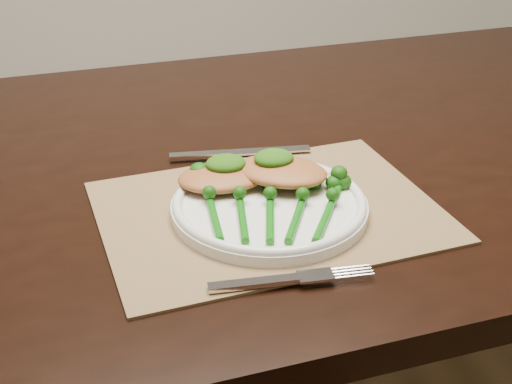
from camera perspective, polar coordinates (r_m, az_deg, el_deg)
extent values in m
cube|color=black|center=(1.06, -1.68, 2.18)|extent=(1.68, 1.04, 0.04)
cube|color=olive|center=(0.90, 1.03, -1.56)|extent=(0.45, 0.35, 0.00)
cylinder|color=white|center=(0.89, 1.07, -1.25)|extent=(0.24, 0.24, 0.01)
torus|color=white|center=(0.88, 1.08, -0.78)|extent=(0.24, 0.24, 0.01)
cube|color=silver|center=(1.03, -4.66, 2.94)|extent=(0.08, 0.02, 0.01)
cube|color=silver|center=(1.04, 0.93, 3.33)|extent=(0.13, 0.03, 0.00)
cube|color=silver|center=(0.76, -0.12, -7.29)|extent=(0.10, 0.02, 0.01)
ellipsoid|color=#B06633|center=(0.92, -2.61, 1.24)|extent=(0.12, 0.09, 0.02)
ellipsoid|color=#B06633|center=(0.92, 2.00, 1.68)|extent=(0.15, 0.14, 0.02)
ellipsoid|color=#194409|center=(0.92, -2.43, 2.29)|extent=(0.05, 0.04, 0.02)
ellipsoid|color=#194409|center=(0.92, 1.44, 2.73)|extent=(0.05, 0.04, 0.02)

